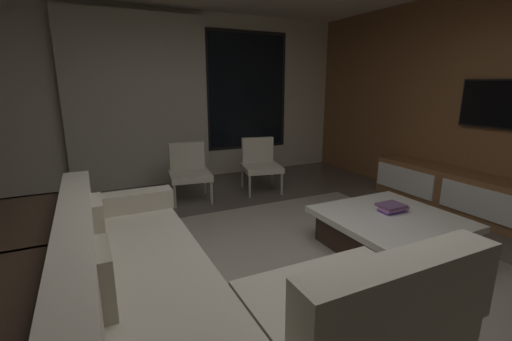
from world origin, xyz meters
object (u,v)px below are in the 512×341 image
Objects in this scene: sectional_couch at (190,297)px; media_console at (495,204)px; mounted_tv at (503,104)px; accent_chair_near_window at (260,162)px; accent_chair_by_curtain at (189,169)px; book_stack_on_coffee_table at (392,208)px; coffee_table at (389,232)px; console_table_behind_couch at (15,308)px.

sectional_couch reaches higher than media_console.
media_console is 1.13m from mounted_tv.
accent_chair_near_window is 0.25× the size of media_console.
accent_chair_by_curtain is at bearing 74.60° from sectional_couch.
coffee_table is at bearing -141.53° from book_stack_on_coffee_table.
media_console is 1.48× the size of console_table_behind_couch.
console_table_behind_couch is at bearing -178.23° from media_console.
accent_chair_near_window and accent_chair_by_curtain have the same top height.
coffee_table is at bearing 177.85° from media_console.
sectional_couch is at bearing -175.73° from media_console.
book_stack_on_coffee_table is (0.09, 0.07, 0.21)m from coffee_table.
accent_chair_near_window is at bearing 131.64° from mounted_tv.
console_table_behind_couch is (-3.04, -0.27, 0.01)m from book_stack_on_coffee_table.
sectional_couch is 3.97m from mounted_tv.
mounted_tv reaches higher than console_table_behind_couch.
book_stack_on_coffee_table is 2.69m from accent_chair_by_curtain.
book_stack_on_coffee_table is 0.37× the size of accent_chair_near_window.
coffee_table is 4.04× the size of book_stack_on_coffee_table.
mounted_tv reaches higher than accent_chair_near_window.
mounted_tv is (1.67, 0.07, 0.95)m from book_stack_on_coffee_table.
mounted_tv reaches higher than coffee_table.
coffee_table is 2.72m from accent_chair_by_curtain.
sectional_couch is 2.60× the size of mounted_tv.
mounted_tv is (3.80, 0.47, 1.06)m from sectional_couch.
sectional_couch is 8.70× the size of book_stack_on_coffee_table.
console_table_behind_couch is at bearing -122.80° from accent_chair_by_curtain.
coffee_table is 2.37m from accent_chair_near_window.
coffee_table is 1.49× the size of accent_chair_by_curtain.
sectional_couch is at bearing -8.11° from console_table_behind_couch.
console_table_behind_couch is at bearing -176.15° from coffee_table.
book_stack_on_coffee_table is 0.09× the size of media_console.
accent_chair_by_curtain is 3.77m from media_console.
console_table_behind_couch is at bearing -175.90° from mounted_tv.
mounted_tv is 4.81m from console_table_behind_couch.
accent_chair_by_curtain is 3.06m from console_table_behind_couch.
accent_chair_by_curtain is (-1.39, 2.30, 0.03)m from book_stack_on_coffee_table.
accent_chair_by_curtain reaches higher than coffee_table.
mounted_tv is (0.18, 0.20, 1.10)m from media_console.
book_stack_on_coffee_table is 0.30× the size of mounted_tv.
sectional_couch reaches higher than coffee_table.
coffee_table is at bearing -175.48° from mounted_tv.
book_stack_on_coffee_table is 0.14× the size of console_table_behind_couch.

